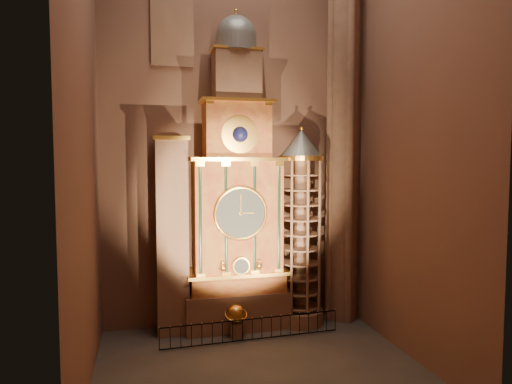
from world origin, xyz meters
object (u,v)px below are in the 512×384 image
object	(u,v)px
astronomical_clock	(237,204)
iron_railing	(252,329)
stair_turret	(301,229)
portrait_tower	(172,235)
celestial_globe	(236,318)

from	to	relation	value
astronomical_clock	iron_railing	distance (m)	6.43
astronomical_clock	iron_railing	bearing A→B (deg)	-80.46
stair_turret	portrait_tower	bearing A→B (deg)	177.67
stair_turret	iron_railing	world-z (taller)	stair_turret
stair_turret	celestial_globe	world-z (taller)	stair_turret
astronomical_clock	stair_turret	xyz separation A→B (m)	(3.50, -0.26, -1.41)
stair_turret	celestial_globe	size ratio (longest dim) A/B	6.39
celestial_globe	iron_railing	xyz separation A→B (m)	(0.69, -0.70, -0.42)
portrait_tower	iron_railing	size ratio (longest dim) A/B	1.12
portrait_tower	stair_turret	world-z (taller)	stair_turret
astronomical_clock	stair_turret	distance (m)	3.78
portrait_tower	celestial_globe	world-z (taller)	portrait_tower
stair_turret	astronomical_clock	bearing A→B (deg)	175.70
iron_railing	astronomical_clock	bearing A→B (deg)	99.54
stair_turret	iron_railing	distance (m)	5.92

